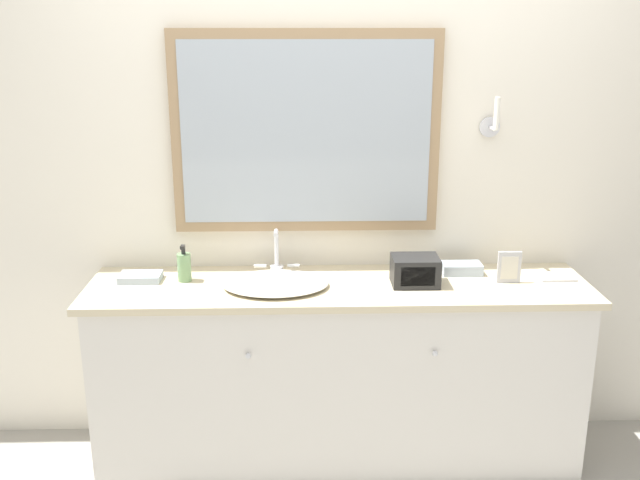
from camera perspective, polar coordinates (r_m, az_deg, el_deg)
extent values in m
cube|color=silver|center=(3.24, 1.30, 5.35)|extent=(8.00, 0.06, 2.55)
cube|color=#997A56|center=(3.16, -1.13, 8.57)|extent=(1.18, 0.04, 0.88)
cube|color=#9EA8B2|center=(3.14, -1.12, 8.52)|extent=(1.09, 0.01, 0.79)
cylinder|color=silver|center=(3.28, 13.41, 8.79)|extent=(0.09, 0.01, 0.09)
cylinder|color=silver|center=(3.23, 13.64, 8.66)|extent=(0.02, 0.10, 0.02)
cylinder|color=white|center=(3.17, 13.96, 9.78)|extent=(0.02, 0.02, 0.14)
cube|color=beige|center=(3.26, 1.46, -10.80)|extent=(2.11, 0.49, 0.82)
cube|color=#C6B793|center=(3.09, 1.52, -3.81)|extent=(2.17, 0.52, 0.03)
sphere|color=silver|center=(2.93, -5.76, -9.20)|extent=(0.02, 0.02, 0.02)
sphere|color=silver|center=(2.97, 9.18, -8.94)|extent=(0.02, 0.02, 0.02)
ellipsoid|color=silver|center=(3.05, -3.57, -3.46)|extent=(0.45, 0.34, 0.03)
cylinder|color=silver|center=(3.23, -3.47, -2.33)|extent=(0.06, 0.06, 0.03)
cylinder|color=silver|center=(3.20, -3.50, -0.67)|extent=(0.02, 0.02, 0.17)
cylinder|color=silver|center=(3.14, -3.54, 0.57)|extent=(0.02, 0.07, 0.02)
cylinder|color=white|center=(3.23, -4.80, -2.08)|extent=(0.06, 0.02, 0.02)
cylinder|color=white|center=(3.22, -2.14, -2.06)|extent=(0.05, 0.02, 0.02)
cylinder|color=#709966|center=(3.16, -10.81, -2.17)|extent=(0.06, 0.06, 0.12)
cylinder|color=black|center=(3.13, -10.89, -0.79)|extent=(0.02, 0.02, 0.04)
cube|color=black|center=(3.12, -10.94, -0.55)|extent=(0.02, 0.03, 0.01)
cube|color=black|center=(3.09, 7.62, -2.44)|extent=(0.20, 0.16, 0.12)
cube|color=black|center=(3.02, 7.84, -2.90)|extent=(0.14, 0.01, 0.08)
cube|color=#B2B2B7|center=(3.18, 14.89, -2.12)|extent=(0.10, 0.01, 0.14)
cube|color=beige|center=(3.18, 14.93, -2.16)|extent=(0.07, 0.00, 0.10)
cube|color=#A8B7C6|center=(3.22, -14.17, -2.90)|extent=(0.18, 0.12, 0.03)
cube|color=#A8B7C6|center=(3.27, 11.26, -2.23)|extent=(0.18, 0.10, 0.05)
cube|color=silver|center=(3.32, 18.33, -2.81)|extent=(0.16, 0.12, 0.01)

